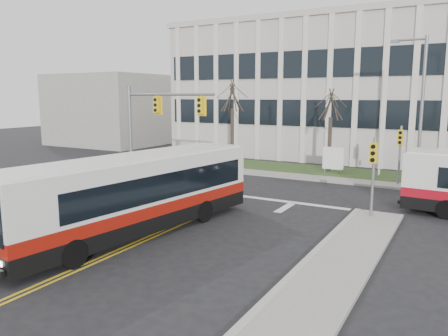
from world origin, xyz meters
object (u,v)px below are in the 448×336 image
(newspaper_box_blue, at_px, (16,211))
(newspaper_box_red, at_px, (30,207))
(bus_main, at_px, (135,196))
(directory_sign, at_px, (333,159))
(streetlight, at_px, (419,103))

(newspaper_box_blue, bearing_deg, newspaper_box_red, 70.09)
(newspaper_box_blue, bearing_deg, bus_main, -8.02)
(bus_main, bearing_deg, directory_sign, 86.96)
(streetlight, relative_size, newspaper_box_red, 9.68)
(directory_sign, height_order, newspaper_box_red, directory_sign)
(streetlight, relative_size, directory_sign, 4.60)
(streetlight, relative_size, newspaper_box_blue, 9.68)
(directory_sign, xyz_separation_m, newspaper_box_blue, (-9.30, -18.71, -0.70))
(directory_sign, bearing_deg, bus_main, -100.83)
(streetlight, height_order, newspaper_box_blue, streetlight)
(streetlight, bearing_deg, directory_sign, 166.77)
(streetlight, height_order, directory_sign, streetlight)
(directory_sign, height_order, bus_main, bus_main)
(directory_sign, xyz_separation_m, newspaper_box_red, (-9.30, -17.99, -0.70))
(streetlight, distance_m, newspaper_box_red, 22.82)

